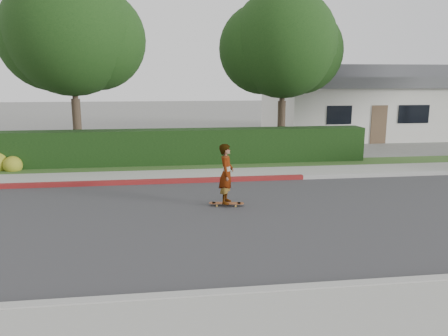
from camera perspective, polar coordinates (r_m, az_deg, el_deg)
The scene contains 15 objects.
ground at distance 11.78m, azimuth 11.62°, elevation -6.07°, with size 120.00×120.00×0.00m, color slate.
road at distance 11.78m, azimuth 11.62°, elevation -6.05°, with size 60.00×8.00×0.01m, color #2D2D30.
curb_near at distance 8.27m, azimuth 21.23°, elevation -13.94°, with size 60.00×0.20×0.15m, color #9E9E99.
sidewalk_near at distance 7.59m, azimuth 24.60°, elevation -16.74°, with size 60.00×1.60×0.12m, color gray.
curb_far at distance 15.55m, azimuth 6.69°, elevation -1.31°, with size 60.00×0.20×0.15m, color #9E9E99.
curb_red_section at distance 15.12m, azimuth -12.00°, elevation -1.84°, with size 12.00×0.21×0.15m, color maroon.
sidewalk_far at distance 16.40m, azimuth 5.92°, elevation -0.66°, with size 60.00×1.60×0.12m, color gray.
planting_strip at distance 17.93m, azimuth 4.73°, elevation 0.39°, with size 60.00×1.60×0.10m, color #2D4C1E.
hedge at distance 18.01m, azimuth -5.02°, elevation 2.69°, with size 15.00×1.00×1.50m, color black.
flowering_shrub at distance 18.67m, azimuth -26.95°, elevation 0.48°, with size 1.40×1.00×0.90m.
tree_left at distance 19.69m, azimuth -19.27°, elevation 16.05°, with size 5.99×5.21×8.00m.
tree_center at distance 20.50m, azimuth 7.58°, elevation 15.36°, with size 5.66×4.84×7.44m.
house at distance 29.11m, azimuth 16.45°, elevation 8.33°, with size 10.60×8.60×4.30m.
skateboard at distance 12.31m, azimuth 0.31°, elevation -4.64°, with size 1.01×0.36×0.09m.
skateboarder at distance 12.10m, azimuth 0.32°, elevation -0.76°, with size 0.61×0.40×1.67m, color white.
Camera 1 is at (-3.80, -10.57, 3.53)m, focal length 35.00 mm.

